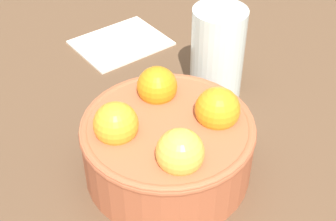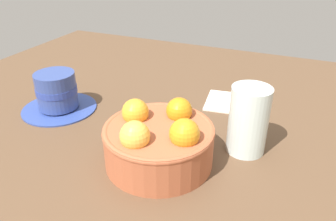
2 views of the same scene
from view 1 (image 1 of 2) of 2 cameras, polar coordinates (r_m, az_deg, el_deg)
name	(u,v)px [view 1 (image 1 of 2)]	position (r cm, az deg, el deg)	size (l,w,h in cm)	color
ground_plane	(168,180)	(48.20, -0.04, -8.42)	(118.29, 117.37, 3.15)	brown
terracotta_bowl	(168,141)	(44.33, -0.02, -3.75)	(16.18, 16.18, 8.97)	#AD5938
water_glass	(217,53)	(53.77, 5.97, 6.87)	(6.03, 6.03, 10.77)	silver
folded_napkin	(121,42)	(65.69, -5.71, 8.23)	(11.76, 9.49, 0.60)	white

